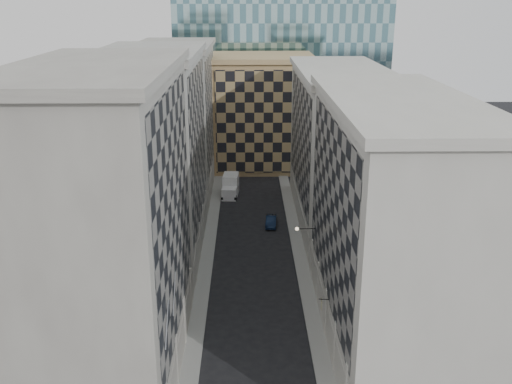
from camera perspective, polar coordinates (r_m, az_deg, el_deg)
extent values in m
cube|color=gray|center=(64.30, -4.95, -6.72)|extent=(1.50, 100.00, 0.15)
cube|color=gray|center=(64.42, 4.47, -6.66)|extent=(1.50, 100.00, 0.15)
cube|color=gray|center=(43.36, -14.64, -3.87)|extent=(10.00, 22.00, 23.00)
cube|color=gray|center=(41.91, -8.31, -2.02)|extent=(0.25, 19.36, 18.00)
cube|color=gray|center=(47.18, -7.74, -15.06)|extent=(0.45, 21.12, 3.20)
cube|color=gray|center=(40.41, -16.05, 11.83)|extent=(10.80, 22.80, 0.70)
cylinder|color=gray|center=(44.62, -8.38, -16.38)|extent=(0.90, 0.90, 4.40)
cylinder|color=gray|center=(49.17, -7.58, -12.69)|extent=(0.90, 0.90, 4.40)
cylinder|color=gray|center=(53.90, -6.95, -9.63)|extent=(0.90, 0.90, 4.40)
cube|color=#9B9890|center=(63.94, -10.21, 3.36)|extent=(10.00, 22.00, 22.00)
cube|color=gray|center=(62.96, -5.89, 4.73)|extent=(0.25, 19.36, 17.00)
cube|color=#9B9890|center=(66.47, -5.64, -4.42)|extent=(0.45, 21.12, 3.20)
cube|color=#9B9890|center=(61.92, -10.83, 13.52)|extent=(10.80, 22.80, 0.70)
cylinder|color=#9B9890|center=(58.76, -6.42, -7.07)|extent=(0.90, 0.90, 4.40)
cylinder|color=#9B9890|center=(63.73, -5.98, -4.90)|extent=(0.90, 0.90, 4.40)
cylinder|color=#9B9890|center=(68.78, -5.61, -3.05)|extent=(0.90, 0.90, 4.40)
cylinder|color=#9B9890|center=(73.89, -5.29, -1.45)|extent=(0.90, 0.90, 4.40)
cube|color=gray|center=(85.24, -7.94, 7.02)|extent=(10.00, 22.00, 21.00)
cube|color=gray|center=(84.50, -4.67, 8.07)|extent=(0.25, 19.36, 16.00)
cube|color=gray|center=(87.05, -4.54, 1.33)|extent=(0.45, 21.12, 3.20)
cube|color=gray|center=(83.71, -8.29, 14.30)|extent=(10.80, 22.80, 0.70)
cylinder|color=gray|center=(79.06, -5.01, -0.06)|extent=(0.90, 0.90, 4.40)
cylinder|color=gray|center=(84.27, -4.76, 1.15)|extent=(0.90, 0.90, 4.40)
cylinder|color=gray|center=(89.51, -4.55, 2.23)|extent=(0.90, 0.90, 4.40)
cylinder|color=gray|center=(94.78, -4.35, 3.19)|extent=(0.90, 0.90, 4.40)
cube|color=#B8B5A9|center=(47.85, 13.31, -3.50)|extent=(10.00, 26.00, 20.00)
cube|color=gray|center=(46.35, 7.59, -1.89)|extent=(0.25, 22.88, 15.00)
cube|color=#B8B5A9|center=(50.70, 7.19, -12.40)|extent=(0.45, 24.96, 3.20)
cube|color=#B8B5A9|center=(45.03, 14.30, 8.78)|extent=(10.80, 26.80, 0.70)
cylinder|color=#B8B5A9|center=(46.08, 8.32, -15.11)|extent=(0.90, 0.90, 4.40)
cylinder|color=#B8B5A9|center=(50.42, 7.39, -11.82)|extent=(0.90, 0.90, 4.40)
cylinder|color=#B8B5A9|center=(54.90, 6.63, -9.05)|extent=(0.90, 0.90, 4.40)
cylinder|color=#B8B5A9|center=(59.50, 5.99, -6.71)|extent=(0.90, 0.90, 4.40)
cube|color=#B8B5A9|center=(73.14, 8.30, 4.21)|extent=(10.00, 28.00, 19.00)
cube|color=gray|center=(72.15, 4.51, 5.38)|extent=(0.25, 24.64, 14.00)
cube|color=#B8B5A9|center=(74.91, 4.39, -1.63)|extent=(0.45, 26.88, 3.20)
cube|color=#B8B5A9|center=(71.31, 8.68, 11.89)|extent=(10.80, 28.80, 0.70)
cube|color=tan|center=(97.70, 0.64, 7.82)|extent=(16.00, 14.00, 18.00)
cube|color=tan|center=(90.74, 0.77, 6.95)|extent=(15.20, 0.25, 16.50)
cube|color=tan|center=(96.32, 0.66, 13.31)|extent=(16.80, 14.80, 0.80)
cube|color=#292420|center=(110.69, -0.61, 11.75)|extent=(6.00, 6.00, 28.00)
cylinder|color=gray|center=(37.86, -8.91, -12.94)|extent=(0.10, 2.33, 2.33)
cylinder|color=gray|center=(41.28, -8.18, -10.02)|extent=(0.10, 2.33, 2.33)
cylinder|color=black|center=(56.46, 5.03, -3.68)|extent=(1.80, 0.08, 0.08)
sphere|color=#FFE5B2|center=(56.38, 4.12, -3.69)|extent=(0.36, 0.36, 0.36)
cube|color=white|center=(82.69, -2.68, -0.13)|extent=(2.24, 2.42, 1.71)
cube|color=white|center=(84.83, -2.53, 0.81)|extent=(2.42, 3.57, 2.95)
cylinder|color=black|center=(82.22, -3.39, -0.57)|extent=(0.34, 0.87, 0.86)
cylinder|color=black|center=(82.03, -2.07, -0.60)|extent=(0.34, 0.87, 0.86)
cylinder|color=black|center=(86.33, -3.08, 0.39)|extent=(0.34, 0.87, 0.86)
cylinder|color=black|center=(86.16, -1.82, 0.37)|extent=(0.34, 0.87, 0.86)
imported|color=#0E1B34|center=(73.10, 1.52, -2.92)|extent=(1.60, 3.92, 1.26)
cylinder|color=black|center=(48.10, 6.83, -10.61)|extent=(0.88, 0.14, 0.06)
cube|color=#B9B188|center=(48.29, 6.57, -11.06)|extent=(0.14, 0.77, 0.77)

